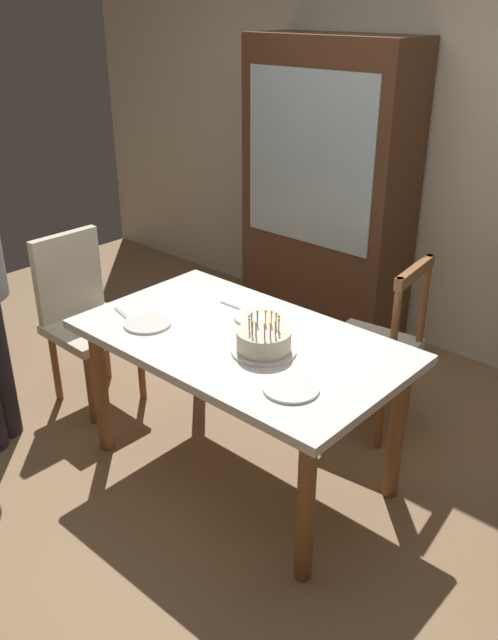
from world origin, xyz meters
name	(u,v)px	position (x,y,z in m)	size (l,w,h in m)	color
ground	(241,469)	(0.00, 0.00, 0.00)	(6.40, 6.40, 0.00)	#93704C
back_wall	(451,145)	(0.00, 1.85, 1.30)	(6.40, 0.10, 2.60)	beige
dining_table	(241,356)	(0.00, 0.00, 0.63)	(1.47, 0.86, 0.73)	white
birthday_cake	(264,342)	(0.16, -0.03, 0.78)	(0.28, 0.28, 0.17)	silver
plate_near_celebrant	(148,323)	(-0.40, -0.19, 0.74)	(0.22, 0.22, 0.01)	white
plate_far_side	(257,317)	(-0.07, 0.19, 0.74)	(0.22, 0.22, 0.01)	white
plate_near_guest	(291,388)	(0.44, -0.19, 0.74)	(0.22, 0.22, 0.01)	white
fork_near_celebrant	(123,315)	(-0.56, -0.21, 0.73)	(0.18, 0.02, 0.01)	silver
fork_far_side	(235,307)	(-0.23, 0.21, 0.73)	(0.18, 0.02, 0.01)	silver
chair_spindle_back	(374,348)	(0.24, 0.75, 0.46)	(0.49, 0.49, 0.95)	beige
chair_upholstered	(83,310)	(-1.12, -0.07, 0.53)	(0.46, 0.45, 0.95)	beige
china_cabinet	(327,193)	(-0.66, 1.56, 0.95)	(1.10, 0.45, 1.90)	#56331E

